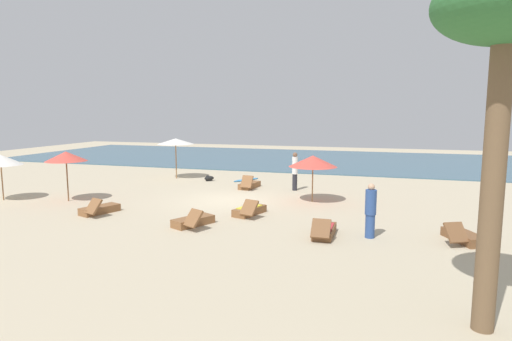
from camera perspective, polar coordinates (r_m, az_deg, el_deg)
ground_plane at (r=19.30m, az=-3.61°, el=-3.94°), size 60.00×60.00×0.00m
ocean_water at (r=35.52m, az=6.20°, el=1.49°), size 48.00×16.00×0.06m
umbrella_0 at (r=20.57m, az=-23.66°, el=1.70°), size 1.77×1.77×2.19m
umbrella_1 at (r=18.83m, az=7.47°, el=1.23°), size 2.08×2.08×2.03m
umbrella_2 at (r=22.14m, az=-30.51°, el=1.21°), size 1.83×1.83×2.03m
umbrella_3 at (r=25.68m, az=-10.50°, el=3.78°), size 2.11×2.11×2.34m
lounger_0 at (r=16.61m, az=-0.86°, el=-5.25°), size 1.06×1.79×0.69m
lounger_1 at (r=15.22m, az=-8.24°, el=-6.57°), size 1.26×1.77×0.70m
lounger_2 at (r=14.68m, az=25.50°, el=-7.81°), size 1.28×1.77×0.69m
lounger_3 at (r=14.02m, az=8.91°, el=-7.82°), size 0.61×1.70×0.67m
lounger_4 at (r=17.86m, az=-19.88°, el=-4.80°), size 1.11×1.78×0.70m
lounger_5 at (r=22.25m, az=-0.89°, el=-1.90°), size 0.79×1.70×0.74m
person_0 at (r=13.99m, az=14.79°, el=-5.10°), size 0.47×0.47×1.72m
person_1 at (r=21.61m, az=5.13°, el=-0.01°), size 0.37×0.37×1.90m
palm_1 at (r=8.60m, az=29.87°, el=16.44°), size 2.38×2.38×6.32m
dog at (r=24.70m, az=-6.19°, el=-1.00°), size 0.58×0.58×0.30m
surfboard at (r=24.79m, az=-1.30°, el=-1.21°), size 1.28×1.82×0.07m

